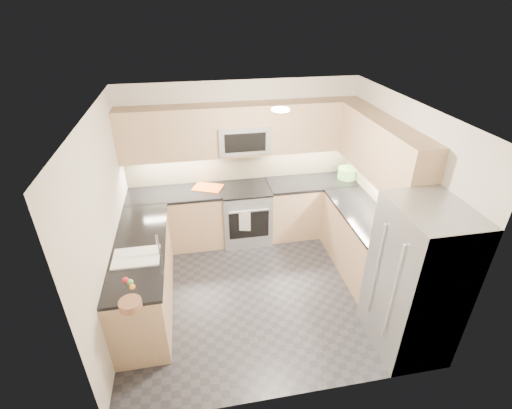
% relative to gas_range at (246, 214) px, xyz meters
% --- Properties ---
extents(floor, '(3.60, 3.20, 0.00)m').
position_rel_gas_range_xyz_m(floor, '(0.00, -1.28, -0.46)').
color(floor, '#242429').
rests_on(floor, ground).
extents(ceiling, '(3.60, 3.20, 0.02)m').
position_rel_gas_range_xyz_m(ceiling, '(0.00, -1.28, 2.04)').
color(ceiling, beige).
rests_on(ceiling, wall_back).
extents(wall_back, '(3.60, 0.02, 2.50)m').
position_rel_gas_range_xyz_m(wall_back, '(0.00, 0.32, 0.79)').
color(wall_back, beige).
rests_on(wall_back, floor).
extents(wall_front, '(3.60, 0.02, 2.50)m').
position_rel_gas_range_xyz_m(wall_front, '(0.00, -2.88, 0.79)').
color(wall_front, beige).
rests_on(wall_front, floor).
extents(wall_left, '(0.02, 3.20, 2.50)m').
position_rel_gas_range_xyz_m(wall_left, '(-1.80, -1.28, 0.79)').
color(wall_left, beige).
rests_on(wall_left, floor).
extents(wall_right, '(0.02, 3.20, 2.50)m').
position_rel_gas_range_xyz_m(wall_right, '(1.80, -1.28, 0.79)').
color(wall_right, beige).
rests_on(wall_right, floor).
extents(base_cab_back_left, '(1.42, 0.60, 0.90)m').
position_rel_gas_range_xyz_m(base_cab_back_left, '(-1.09, 0.02, -0.01)').
color(base_cab_back_left, tan).
rests_on(base_cab_back_left, floor).
extents(base_cab_back_right, '(1.42, 0.60, 0.90)m').
position_rel_gas_range_xyz_m(base_cab_back_right, '(1.09, 0.02, -0.01)').
color(base_cab_back_right, tan).
rests_on(base_cab_back_right, floor).
extents(base_cab_right, '(0.60, 1.70, 0.90)m').
position_rel_gas_range_xyz_m(base_cab_right, '(1.50, -1.12, -0.01)').
color(base_cab_right, tan).
rests_on(base_cab_right, floor).
extents(base_cab_peninsula, '(0.60, 2.00, 0.90)m').
position_rel_gas_range_xyz_m(base_cab_peninsula, '(-1.50, -1.28, -0.01)').
color(base_cab_peninsula, tan).
rests_on(base_cab_peninsula, floor).
extents(countertop_back_left, '(1.42, 0.63, 0.04)m').
position_rel_gas_range_xyz_m(countertop_back_left, '(-1.09, 0.02, 0.47)').
color(countertop_back_left, black).
rests_on(countertop_back_left, base_cab_back_left).
extents(countertop_back_right, '(1.42, 0.63, 0.04)m').
position_rel_gas_range_xyz_m(countertop_back_right, '(1.09, 0.02, 0.47)').
color(countertop_back_right, black).
rests_on(countertop_back_right, base_cab_back_right).
extents(countertop_right, '(0.63, 1.70, 0.04)m').
position_rel_gas_range_xyz_m(countertop_right, '(1.50, -1.12, 0.47)').
color(countertop_right, black).
rests_on(countertop_right, base_cab_right).
extents(countertop_peninsula, '(0.63, 2.00, 0.04)m').
position_rel_gas_range_xyz_m(countertop_peninsula, '(-1.50, -1.28, 0.47)').
color(countertop_peninsula, black).
rests_on(countertop_peninsula, base_cab_peninsula).
extents(upper_cab_back, '(3.60, 0.35, 0.75)m').
position_rel_gas_range_xyz_m(upper_cab_back, '(0.00, 0.15, 1.37)').
color(upper_cab_back, tan).
rests_on(upper_cab_back, wall_back).
extents(upper_cab_right, '(0.35, 1.95, 0.75)m').
position_rel_gas_range_xyz_m(upper_cab_right, '(1.62, -1.00, 1.37)').
color(upper_cab_right, tan).
rests_on(upper_cab_right, wall_right).
extents(backsplash_back, '(3.60, 0.01, 0.51)m').
position_rel_gas_range_xyz_m(backsplash_back, '(0.00, 0.32, 0.74)').
color(backsplash_back, '#BDAE89').
rests_on(backsplash_back, wall_back).
extents(backsplash_right, '(0.01, 2.30, 0.51)m').
position_rel_gas_range_xyz_m(backsplash_right, '(1.80, -0.82, 0.74)').
color(backsplash_right, '#BDAE89').
rests_on(backsplash_right, wall_right).
extents(gas_range, '(0.76, 0.65, 0.91)m').
position_rel_gas_range_xyz_m(gas_range, '(0.00, 0.00, 0.00)').
color(gas_range, '#9DA0A4').
rests_on(gas_range, floor).
extents(range_cooktop, '(0.76, 0.65, 0.03)m').
position_rel_gas_range_xyz_m(range_cooktop, '(0.00, 0.00, 0.46)').
color(range_cooktop, black).
rests_on(range_cooktop, gas_range).
extents(oven_door_glass, '(0.62, 0.02, 0.45)m').
position_rel_gas_range_xyz_m(oven_door_glass, '(0.00, -0.33, -0.01)').
color(oven_door_glass, black).
rests_on(oven_door_glass, gas_range).
extents(oven_handle, '(0.60, 0.02, 0.02)m').
position_rel_gas_range_xyz_m(oven_handle, '(0.00, -0.35, 0.26)').
color(oven_handle, '#B2B5BA').
rests_on(oven_handle, gas_range).
extents(microwave, '(0.76, 0.40, 0.40)m').
position_rel_gas_range_xyz_m(microwave, '(0.00, 0.12, 1.24)').
color(microwave, '#A6A8AE').
rests_on(microwave, upper_cab_back).
extents(microwave_door, '(0.60, 0.01, 0.28)m').
position_rel_gas_range_xyz_m(microwave_door, '(0.00, -0.08, 1.24)').
color(microwave_door, black).
rests_on(microwave_door, microwave).
extents(refrigerator, '(0.70, 0.90, 1.80)m').
position_rel_gas_range_xyz_m(refrigerator, '(1.45, -2.43, 0.45)').
color(refrigerator, gray).
rests_on(refrigerator, floor).
extents(fridge_handle_left, '(0.02, 0.02, 1.20)m').
position_rel_gas_range_xyz_m(fridge_handle_left, '(1.08, -2.61, 0.49)').
color(fridge_handle_left, '#B2B5BA').
rests_on(fridge_handle_left, refrigerator).
extents(fridge_handle_right, '(0.02, 0.02, 1.20)m').
position_rel_gas_range_xyz_m(fridge_handle_right, '(1.08, -2.25, 0.49)').
color(fridge_handle_right, '#B2B5BA').
rests_on(fridge_handle_right, refrigerator).
extents(sink_basin, '(0.52, 0.38, 0.16)m').
position_rel_gas_range_xyz_m(sink_basin, '(-1.50, -1.53, 0.42)').
color(sink_basin, white).
rests_on(sink_basin, base_cab_peninsula).
extents(faucet, '(0.03, 0.03, 0.28)m').
position_rel_gas_range_xyz_m(faucet, '(-1.24, -1.53, 0.62)').
color(faucet, silver).
rests_on(faucet, countertop_peninsula).
extents(utensil_bowl, '(0.37, 0.37, 0.17)m').
position_rel_gas_range_xyz_m(utensil_bowl, '(1.69, 0.04, 0.57)').
color(utensil_bowl, '#6DBC50').
rests_on(utensil_bowl, countertop_back_right).
extents(cutting_board, '(0.52, 0.45, 0.01)m').
position_rel_gas_range_xyz_m(cutting_board, '(-0.57, 0.09, 0.49)').
color(cutting_board, '#CA5013').
rests_on(cutting_board, countertop_back_left).
extents(fruit_basket, '(0.24, 0.24, 0.08)m').
position_rel_gas_range_xyz_m(fruit_basket, '(-1.48, -2.31, 0.52)').
color(fruit_basket, '#8E5E42').
rests_on(fruit_basket, countertop_peninsula).
extents(fruit_apple, '(0.07, 0.07, 0.07)m').
position_rel_gas_range_xyz_m(fruit_apple, '(-1.54, -2.04, 0.60)').
color(fruit_apple, red).
rests_on(fruit_apple, fruit_basket).
extents(fruit_pear, '(0.06, 0.06, 0.06)m').
position_rel_gas_range_xyz_m(fruit_pear, '(-1.49, -2.08, 0.60)').
color(fruit_pear, '#5CB44D').
rests_on(fruit_pear, fruit_basket).
extents(dish_towel_check, '(0.17, 0.06, 0.33)m').
position_rel_gas_range_xyz_m(dish_towel_check, '(-0.07, -0.37, 0.10)').
color(dish_towel_check, silver).
rests_on(dish_towel_check, oven_handle).
extents(fruit_orange, '(0.06, 0.06, 0.06)m').
position_rel_gas_range_xyz_m(fruit_orange, '(-1.46, -2.15, 0.60)').
color(fruit_orange, orange).
rests_on(fruit_orange, fruit_basket).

